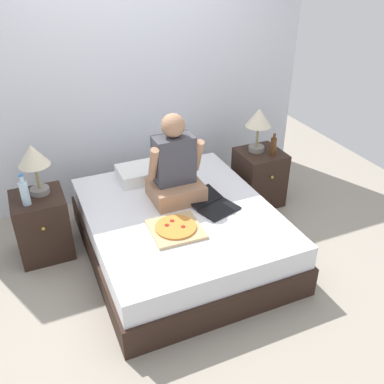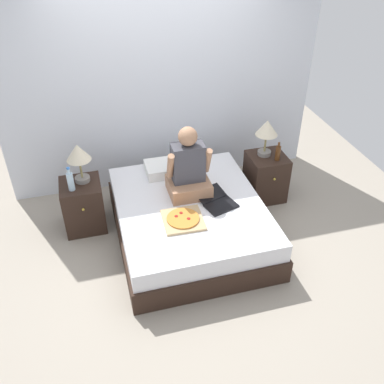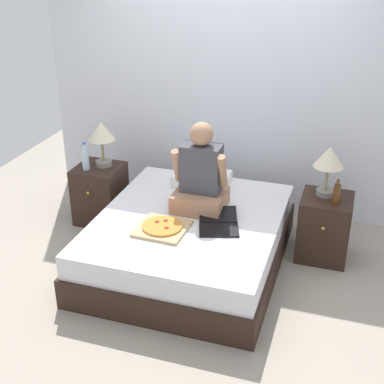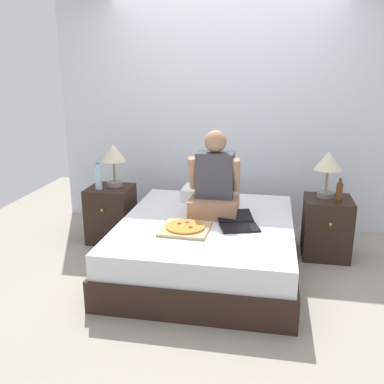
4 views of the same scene
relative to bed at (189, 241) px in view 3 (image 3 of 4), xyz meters
The scene contains 13 objects.
ground_plane 0.23m from the bed, ahead, with size 5.84×5.84×0.00m, color #9E9384.
wall_back 1.64m from the bed, 90.00° to the left, with size 3.84×0.12×2.50m, color silver.
bed is the anchor object (origin of this frame).
nightstand_left 1.21m from the bed, 155.84° to the left, with size 0.44×0.47×0.58m.
lamp_on_left_nightstand 1.37m from the bed, 152.86° to the left, with size 0.26×0.26×0.45m.
water_bottle 1.33m from the bed, 161.12° to the left, with size 0.07×0.07×0.28m.
nightstand_right 1.21m from the bed, 24.16° to the left, with size 0.44×0.47×0.58m.
lamp_on_right_nightstand 1.38m from the bed, 26.92° to the left, with size 0.26×0.26×0.45m.
beer_bottle 1.32m from the bed, 18.59° to the left, with size 0.06×0.06×0.23m.
pillow 0.72m from the bed, 97.62° to the left, with size 0.52×0.34×0.12m, color white.
person_seated 0.56m from the bed, 78.49° to the left, with size 0.47×0.40×0.78m.
laptop 0.39m from the bed, 16.60° to the right, with size 0.43×0.49×0.07m.
pizza_box 0.40m from the bed, 117.38° to the right, with size 0.41×0.41×0.05m.
Camera 3 is at (1.25, -3.80, 2.65)m, focal length 50.00 mm.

